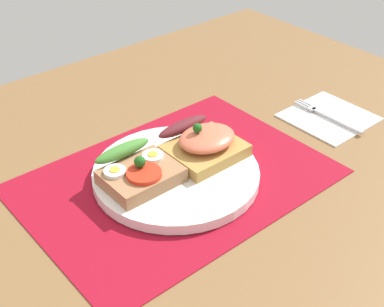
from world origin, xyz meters
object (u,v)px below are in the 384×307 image
Objects in this scene: sandwich_egg_tomato at (138,171)px; sandwich_salmon at (202,142)px; napkin at (329,117)px; plate at (176,174)px; fork at (326,115)px.

sandwich_egg_tomato is 0.95× the size of sandwich_salmon.
sandwich_egg_tomato reaches higher than napkin.
sandwich_salmon is at bearing -3.73° from sandwich_egg_tomato.
sandwich_egg_tomato is 0.77× the size of napkin.
sandwich_salmon is 26.05cm from napkin.
sandwich_salmon is at bearing 171.16° from napkin.
sandwich_salmon reaches higher than plate.
napkin is (25.51, -3.97, -3.48)cm from sandwich_salmon.
sandwich_egg_tomato reaches higher than plate.
fork is at bearing -7.05° from sandwich_egg_tomato.
plate is at bearing -172.62° from sandwich_salmon.
sandwich_salmon reaches higher than sandwich_egg_tomato.
plate is at bearing -14.81° from sandwich_egg_tomato.
fork is at bearing -8.52° from sandwich_salmon.
plate is 6.15cm from sandwich_egg_tomato.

